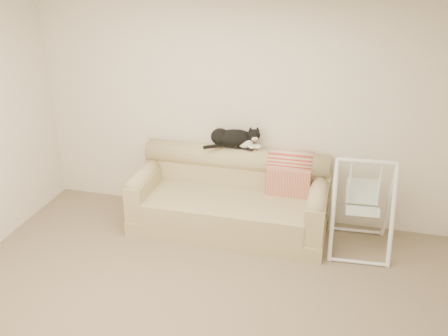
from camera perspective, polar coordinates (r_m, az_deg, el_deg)
name	(u,v)px	position (r m, az deg, el deg)	size (l,w,h in m)	color
ground_plane	(198,317)	(4.63, -3.04, -16.68)	(5.00, 5.00, 0.00)	#74604C
room_shell	(193,160)	(3.82, -3.54, 0.97)	(5.04, 4.04, 2.60)	silver
sofa	(230,199)	(5.75, 0.75, -3.60)	(2.20, 0.93, 0.90)	tan
remote_a	(233,147)	(5.73, 1.05, 2.46)	(0.18, 0.07, 0.03)	black
remote_b	(246,148)	(5.69, 2.54, 2.24)	(0.18, 0.08, 0.02)	black
tuxedo_cat	(234,138)	(5.69, 1.13, 3.46)	(0.65, 0.37, 0.26)	black
throw_blanket	(290,168)	(5.69, 7.57, 0.05)	(0.50, 0.38, 0.58)	#BA3624
baby_swing	(362,205)	(5.47, 15.48, -4.07)	(0.68, 0.72, 1.05)	white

